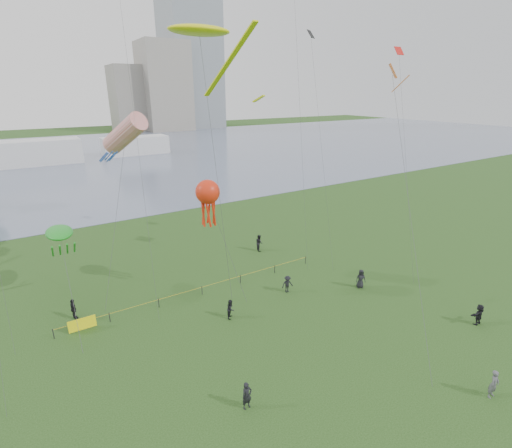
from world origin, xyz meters
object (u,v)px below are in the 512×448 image
fence (133,309)px  kite_octopus (208,193)px  kite_stingray (200,32)px  kite_flyer (494,384)px

fence → kite_octopus: bearing=-3.8°
fence → kite_stingray: (6.94, -0.36, 20.84)m
kite_stingray → kite_octopus: size_ratio=2.06×
kite_stingray → kite_octopus: bearing=-91.6°
kite_stingray → fence: bearing=-165.9°
fence → kite_octopus: size_ratio=2.27×
kite_flyer → kite_octopus: kite_octopus is taller
fence → kite_flyer: 25.79m
kite_stingray → kite_octopus: (-0.03, -0.10, -11.89)m
kite_flyer → kite_stingray: kite_stingray is taller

